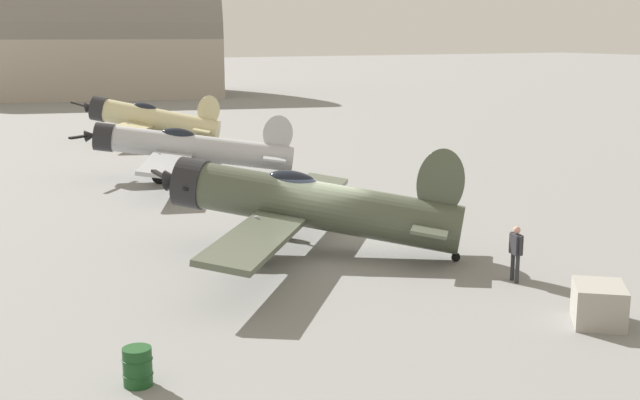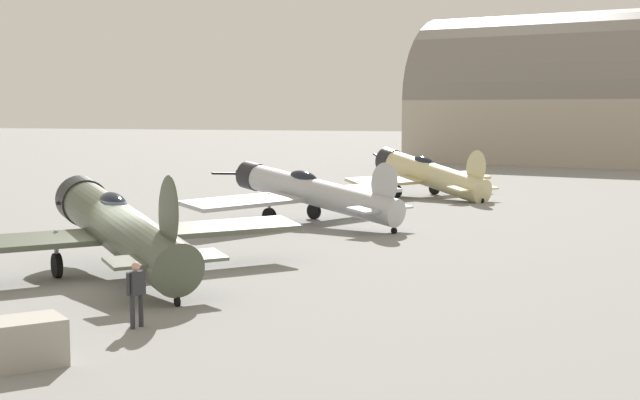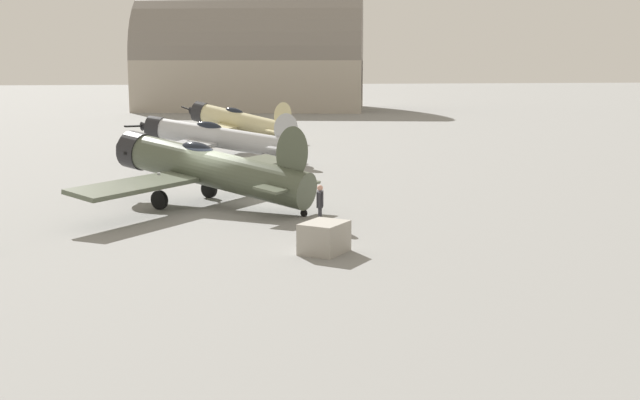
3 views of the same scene
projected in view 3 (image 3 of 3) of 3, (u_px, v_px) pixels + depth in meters
ground_plane at (216, 207)px, 34.16m from camera, size 400.00×400.00×0.00m
airplane_foreground at (206, 168)px, 34.13m from camera, size 11.32×10.08×3.71m
airplane_mid_apron at (216, 138)px, 49.16m from camera, size 13.20×10.71×3.20m
airplane_far_line at (238, 121)px, 64.06m from camera, size 10.37×9.09×3.32m
ground_crew_mechanic at (320, 203)px, 29.36m from camera, size 0.63×0.32×1.66m
equipment_crate at (324, 238)px, 25.78m from camera, size 1.93×1.88×1.01m
distant_hangar at (254, 67)px, 105.36m from camera, size 23.86×31.89×17.88m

